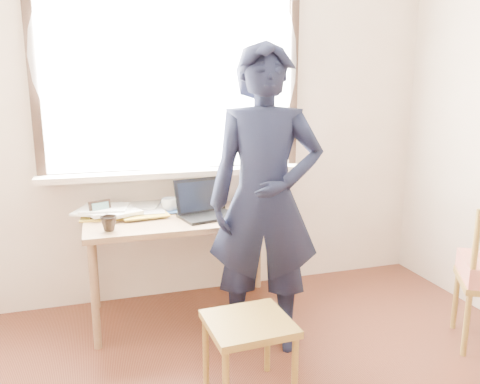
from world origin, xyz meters
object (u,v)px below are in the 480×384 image
object	(u,v)px
mug_white	(170,205)
person	(265,201)
laptop	(205,207)
mug_dark	(109,223)
work_chair	(249,332)
desk	(187,226)

from	to	relation	value
mug_white	person	xyz separation A→B (m)	(0.44, -0.64, 0.14)
mug_white	person	world-z (taller)	person
laptop	mug_dark	distance (m)	0.63
mug_white	work_chair	distance (m)	1.19
laptop	work_chair	size ratio (longest dim) A/B	0.96
mug_white	work_chair	bearing A→B (deg)	-79.77
desk	mug_dark	bearing A→B (deg)	-158.99
mug_white	person	distance (m)	0.80
mug_dark	work_chair	bearing A→B (deg)	-51.53
mug_dark	person	bearing A→B (deg)	-19.92
laptop	person	distance (m)	0.54
laptop	mug_white	bearing A→B (deg)	138.44
work_chair	person	distance (m)	0.74
laptop	work_chair	distance (m)	1.01
desk	mug_white	world-z (taller)	mug_white
desk	laptop	size ratio (longest dim) A/B	3.22
work_chair	person	world-z (taller)	person
desk	mug_dark	distance (m)	0.54
mug_white	work_chair	xyz separation A→B (m)	(0.20, -1.10, -0.39)
desk	work_chair	xyz separation A→B (m)	(0.12, -0.95, -0.27)
desk	person	size ratio (longest dim) A/B	0.73
mug_white	person	size ratio (longest dim) A/B	0.07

